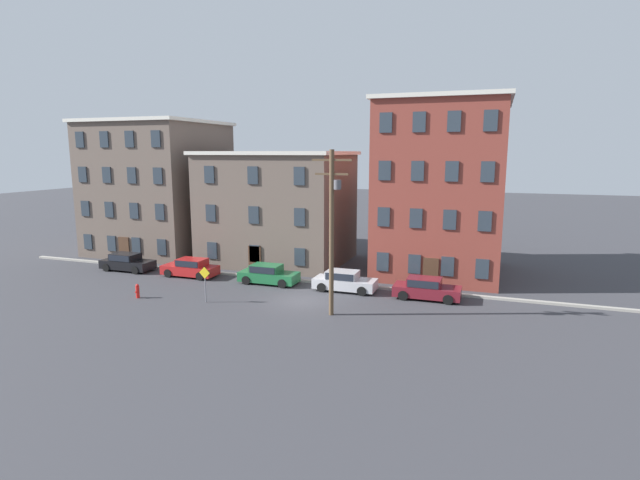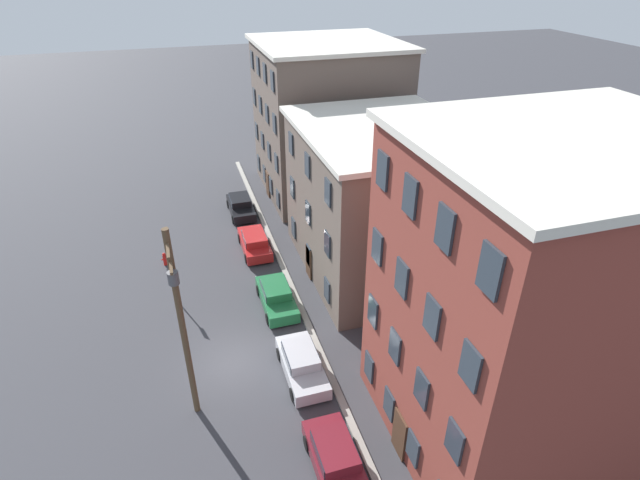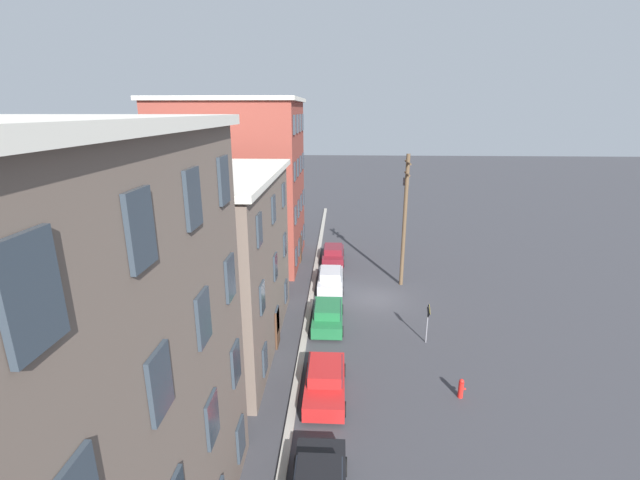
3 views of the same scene
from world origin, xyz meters
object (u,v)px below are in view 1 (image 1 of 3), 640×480
Objects in this scene: car_silver at (344,280)px; utility_pole at (332,224)px; car_red at (191,267)px; car_green at (268,274)px; caution_sign at (205,279)px; car_maroon at (426,288)px; fire_hydrant at (138,291)px; car_black at (127,262)px.

car_silver is 0.45× the size of utility_pole.
car_red and car_green have the same top height.
caution_sign is (-7.72, -5.67, 0.84)m from car_silver.
car_green is at bearing 0.79° from car_red.
car_maroon is 4.58× the size of fire_hydrant.
car_black is 8.80m from fire_hydrant.
car_black is 6.17m from car_red.
car_maroon is 14.60m from caution_sign.
car_silver and car_maroon have the same top height.
car_silver is (18.76, 0.08, 0.00)m from car_black.
caution_sign is 9.43m from utility_pole.
car_red and car_maroon have the same top height.
car_red is at bearing 158.50° from utility_pole.
car_green reaches higher than fire_hydrant.
fire_hydrant is (-12.58, -6.34, -0.27)m from car_silver.
car_green and car_silver have the same top height.
car_red is at bearing -179.21° from car_green.
car_maroon is at bearing 22.52° from caution_sign.
car_black is 1.00× the size of car_silver.
car_black and car_silver have the same top height.
car_red is 0.45× the size of utility_pole.
fire_hydrant is (-13.43, -0.98, -5.03)m from utility_pole.
car_silver is 9.62m from caution_sign.
car_red is at bearing 90.04° from fire_hydrant.
car_black is at bearing 153.12° from caution_sign.
car_green is at bearing 179.80° from car_silver.
car_red reaches higher than fire_hydrant.
caution_sign is 5.02m from fire_hydrant.
caution_sign reaches higher than car_black.
utility_pole reaches higher than car_green.
utility_pole reaches higher than car_red.
utility_pole is (19.60, -5.28, 4.77)m from car_black.
car_silver is 7.22m from utility_pole.
utility_pole is 14.37m from fire_hydrant.
car_maroon is at bearing -0.03° from car_black.
car_red and car_silver have the same top height.
car_green is at bearing 0.45° from car_black.
car_green is 5.93m from car_silver.
caution_sign is at bearing -143.71° from car_silver.
utility_pole is (-4.89, -5.27, 4.77)m from car_maroon.
car_green and car_maroon have the same top height.
car_silver is at bearing 98.96° from utility_pole.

